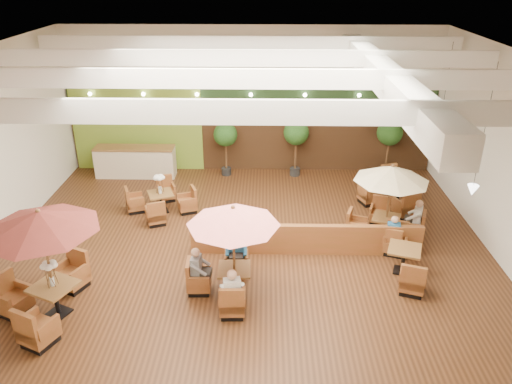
{
  "coord_description": "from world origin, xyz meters",
  "views": [
    {
      "loc": [
        0.57,
        -12.53,
        7.58
      ],
      "look_at": [
        0.3,
        0.5,
        1.5
      ],
      "focal_mm": 35.0,
      "sensor_mm": 36.0,
      "label": 1
    }
  ],
  "objects_px": {
    "diner_2": "(198,266)",
    "diner_1": "(236,247)",
    "table_0": "(41,241)",
    "diner_3": "(393,230)",
    "booth_divider": "(306,239)",
    "service_counter": "(136,162)",
    "table_3": "(161,200)",
    "table_5": "(390,194)",
    "topiary_1": "(296,135)",
    "diner_4": "(416,215)",
    "topiary_0": "(225,137)",
    "topiary_2": "(390,135)",
    "table_2": "(390,188)",
    "table_4": "(403,260)",
    "diner_0": "(232,288)",
    "table_1": "(231,231)"
  },
  "relations": [
    {
      "from": "booth_divider",
      "to": "diner_4",
      "type": "relative_size",
      "value": 8.26
    },
    {
      "from": "diner_3",
      "to": "service_counter",
      "type": "bearing_deg",
      "value": 158.14
    },
    {
      "from": "table_0",
      "to": "diner_3",
      "type": "xyz_separation_m",
      "value": [
        8.52,
        2.91,
        -1.25
      ]
    },
    {
      "from": "table_5",
      "to": "topiary_0",
      "type": "bearing_deg",
      "value": 136.65
    },
    {
      "from": "table_3",
      "to": "table_5",
      "type": "distance_m",
      "value": 7.69
    },
    {
      "from": "diner_1",
      "to": "diner_3",
      "type": "height_order",
      "value": "diner_1"
    },
    {
      "from": "topiary_0",
      "to": "diner_1",
      "type": "xyz_separation_m",
      "value": [
        0.77,
        -6.65,
        -0.78
      ]
    },
    {
      "from": "diner_0",
      "to": "diner_1",
      "type": "xyz_separation_m",
      "value": [
        -0.0,
        1.77,
        0.0
      ]
    },
    {
      "from": "topiary_2",
      "to": "diner_0",
      "type": "height_order",
      "value": "topiary_2"
    },
    {
      "from": "diner_1",
      "to": "diner_3",
      "type": "relative_size",
      "value": 1.14
    },
    {
      "from": "table_2",
      "to": "diner_4",
      "type": "bearing_deg",
      "value": 19.63
    },
    {
      "from": "table_0",
      "to": "topiary_1",
      "type": "bearing_deg",
      "value": 78.87
    },
    {
      "from": "service_counter",
      "to": "diner_0",
      "type": "distance_m",
      "value": 9.24
    },
    {
      "from": "topiary_2",
      "to": "diner_4",
      "type": "relative_size",
      "value": 2.83
    },
    {
      "from": "topiary_0",
      "to": "topiary_2",
      "type": "relative_size",
      "value": 0.93
    },
    {
      "from": "booth_divider",
      "to": "table_0",
      "type": "height_order",
      "value": "table_0"
    },
    {
      "from": "table_2",
      "to": "diner_4",
      "type": "relative_size",
      "value": 3.09
    },
    {
      "from": "diner_2",
      "to": "diner_3",
      "type": "distance_m",
      "value": 5.59
    },
    {
      "from": "table_5",
      "to": "topiary_2",
      "type": "height_order",
      "value": "topiary_2"
    },
    {
      "from": "table_5",
      "to": "diner_1",
      "type": "bearing_deg",
      "value": -160.17
    },
    {
      "from": "booth_divider",
      "to": "diner_2",
      "type": "xyz_separation_m",
      "value": [
        -2.79,
        -1.86,
        0.31
      ]
    },
    {
      "from": "table_0",
      "to": "topiary_0",
      "type": "distance_m",
      "value": 9.14
    },
    {
      "from": "table_0",
      "to": "diner_3",
      "type": "distance_m",
      "value": 9.09
    },
    {
      "from": "topiary_0",
      "to": "topiary_2",
      "type": "xyz_separation_m",
      "value": [
        6.13,
        0.0,
        0.11
      ]
    },
    {
      "from": "booth_divider",
      "to": "table_3",
      "type": "xyz_separation_m",
      "value": [
        -4.58,
        2.49,
        -0.04
      ]
    },
    {
      "from": "table_3",
      "to": "topiary_1",
      "type": "height_order",
      "value": "topiary_1"
    },
    {
      "from": "table_2",
      "to": "topiary_1",
      "type": "xyz_separation_m",
      "value": [
        -2.46,
        4.7,
        0.02
      ]
    },
    {
      "from": "diner_3",
      "to": "diner_4",
      "type": "relative_size",
      "value": 0.91
    },
    {
      "from": "table_2",
      "to": "table_3",
      "type": "height_order",
      "value": "table_2"
    },
    {
      "from": "table_1",
      "to": "table_2",
      "type": "distance_m",
      "value": 5.23
    },
    {
      "from": "service_counter",
      "to": "diner_0",
      "type": "relative_size",
      "value": 3.71
    },
    {
      "from": "table_2",
      "to": "diner_3",
      "type": "relative_size",
      "value": 3.41
    },
    {
      "from": "table_4",
      "to": "diner_0",
      "type": "xyz_separation_m",
      "value": [
        -4.42,
        -1.88,
        0.41
      ]
    },
    {
      "from": "booth_divider",
      "to": "table_0",
      "type": "distance_m",
      "value": 6.86
    },
    {
      "from": "topiary_1",
      "to": "diner_2",
      "type": "distance_m",
      "value": 8.08
    },
    {
      "from": "table_0",
      "to": "diner_4",
      "type": "height_order",
      "value": "table_0"
    },
    {
      "from": "table_2",
      "to": "topiary_0",
      "type": "distance_m",
      "value": 6.95
    },
    {
      "from": "table_5",
      "to": "diner_0",
      "type": "height_order",
      "value": "diner_0"
    },
    {
      "from": "service_counter",
      "to": "table_3",
      "type": "relative_size",
      "value": 1.23
    },
    {
      "from": "table_0",
      "to": "topiary_1",
      "type": "xyz_separation_m",
      "value": [
        6.06,
        8.47,
        -0.33
      ]
    },
    {
      "from": "table_0",
      "to": "topiary_1",
      "type": "relative_size",
      "value": 1.32
    },
    {
      "from": "table_4",
      "to": "table_0",
      "type": "bearing_deg",
      "value": -148.7
    },
    {
      "from": "service_counter",
      "to": "topiary_1",
      "type": "bearing_deg",
      "value": 1.88
    },
    {
      "from": "diner_1",
      "to": "table_4",
      "type": "bearing_deg",
      "value": 179.5
    },
    {
      "from": "topiary_1",
      "to": "service_counter",
      "type": "bearing_deg",
      "value": -178.12
    },
    {
      "from": "topiary_0",
      "to": "diner_2",
      "type": "height_order",
      "value": "topiary_0"
    },
    {
      "from": "table_0",
      "to": "diner_1",
      "type": "xyz_separation_m",
      "value": [
        4.18,
        1.82,
        -1.21
      ]
    },
    {
      "from": "topiary_1",
      "to": "diner_2",
      "type": "height_order",
      "value": "topiary_1"
    },
    {
      "from": "diner_2",
      "to": "diner_1",
      "type": "bearing_deg",
      "value": 140.22
    },
    {
      "from": "table_3",
      "to": "table_5",
      "type": "height_order",
      "value": "table_3"
    }
  ]
}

